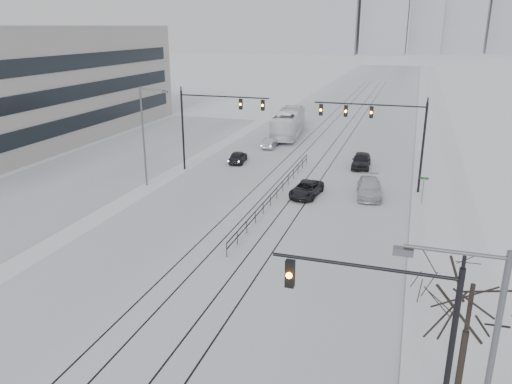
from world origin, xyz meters
The scene contains 19 objects.
road centered at (0.00, 60.00, 0.01)m, with size 22.00×260.00×0.02m, color silver.
sidewalk_east centered at (13.50, 60.00, 0.08)m, with size 5.00×260.00×0.16m, color white.
curb centered at (11.05, 60.00, 0.06)m, with size 0.10×260.00×0.12m, color gray.
parking_strip centered at (-20.00, 35.00, 0.01)m, with size 14.00×60.00×0.03m, color silver.
tram_rails centered at (0.00, 40.00, 0.02)m, with size 5.30×180.00×0.01m.
traffic_mast_near centered at (10.79, 6.00, 4.56)m, with size 6.10×0.37×7.00m.
traffic_mast_ne centered at (8.15, 34.99, 5.76)m, with size 9.60×0.37×8.00m.
traffic_mast_nw centered at (-8.52, 36.00, 5.57)m, with size 9.10×0.37×8.00m.
street_light_east centered at (12.70, 3.00, 5.21)m, with size 2.73×0.25×9.00m.
street_light_west centered at (-12.20, 30.00, 5.21)m, with size 2.73×0.25×9.00m.
bare_tree centered at (13.20, 9.00, 4.49)m, with size 4.40×4.40×6.10m.
median_fence centered at (0.00, 30.00, 0.53)m, with size 0.06×24.00×1.00m.
street_sign centered at (11.80, 32.00, 1.61)m, with size 0.70×0.06×2.40m.
sedan_sb_inner centered at (-7.12, 40.07, 0.65)m, with size 1.53×3.79×1.29m, color black.
sedan_sb_outer centered at (-5.73, 47.77, 0.62)m, with size 1.32×3.77×1.24m, color #A8ACB0.
sedan_nb_front centered at (2.28, 31.32, 0.63)m, with size 2.09×4.52×1.26m, color black.
sedan_nb_right centered at (7.45, 32.96, 0.74)m, with size 2.07×5.08×1.47m, color silver.
sedan_nb_far centered at (5.75, 42.08, 0.77)m, with size 1.83×4.54×1.55m, color black.
box_truck centered at (-5.28, 54.91, 1.72)m, with size 2.90×12.38×3.45m, color white.
Camera 1 is at (10.53, -8.93, 14.00)m, focal length 35.00 mm.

